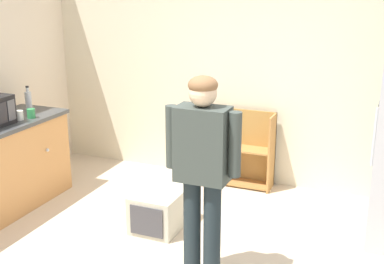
{
  "coord_description": "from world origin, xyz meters",
  "views": [
    {
      "loc": [
        1.36,
        -3.0,
        2.21
      ],
      "look_at": [
        -0.08,
        0.46,
        1.09
      ],
      "focal_mm": 47.1,
      "sensor_mm": 36.0,
      "label": 1
    }
  ],
  "objects_px": {
    "standing_person": "(202,164)",
    "white_cup": "(19,115)",
    "pet_carrier": "(160,209)",
    "clear_bottle": "(28,99)",
    "green_cup": "(31,113)",
    "bookshelf": "(233,152)"
  },
  "relations": [
    {
      "from": "white_cup",
      "to": "pet_carrier",
      "type": "bearing_deg",
      "value": 2.22
    },
    {
      "from": "standing_person",
      "to": "pet_carrier",
      "type": "relative_size",
      "value": 2.9
    },
    {
      "from": "pet_carrier",
      "to": "white_cup",
      "type": "xyz_separation_m",
      "value": [
        -1.5,
        -0.06,
        0.77
      ]
    },
    {
      "from": "bookshelf",
      "to": "standing_person",
      "type": "xyz_separation_m",
      "value": [
        0.41,
        -1.99,
        0.59
      ]
    },
    {
      "from": "standing_person",
      "to": "white_cup",
      "type": "distance_m",
      "value": 2.27
    },
    {
      "from": "bookshelf",
      "to": "pet_carrier",
      "type": "bearing_deg",
      "value": -101.96
    },
    {
      "from": "pet_carrier",
      "to": "clear_bottle",
      "type": "bearing_deg",
      "value": 168.23
    },
    {
      "from": "pet_carrier",
      "to": "green_cup",
      "type": "distance_m",
      "value": 1.64
    },
    {
      "from": "pet_carrier",
      "to": "clear_bottle",
      "type": "xyz_separation_m",
      "value": [
        -1.73,
        0.36,
        0.82
      ]
    },
    {
      "from": "bookshelf",
      "to": "clear_bottle",
      "type": "height_order",
      "value": "clear_bottle"
    },
    {
      "from": "white_cup",
      "to": "green_cup",
      "type": "bearing_deg",
      "value": 61.85
    },
    {
      "from": "standing_person",
      "to": "green_cup",
      "type": "bearing_deg",
      "value": 161.18
    },
    {
      "from": "clear_bottle",
      "to": "white_cup",
      "type": "bearing_deg",
      "value": -60.93
    },
    {
      "from": "pet_carrier",
      "to": "green_cup",
      "type": "bearing_deg",
      "value": 178.08
    },
    {
      "from": "standing_person",
      "to": "green_cup",
      "type": "distance_m",
      "value": 2.25
    },
    {
      "from": "bookshelf",
      "to": "pet_carrier",
      "type": "height_order",
      "value": "bookshelf"
    },
    {
      "from": "green_cup",
      "to": "clear_bottle",
      "type": "bearing_deg",
      "value": 132.86
    },
    {
      "from": "pet_carrier",
      "to": "clear_bottle",
      "type": "height_order",
      "value": "clear_bottle"
    },
    {
      "from": "bookshelf",
      "to": "pet_carrier",
      "type": "xyz_separation_m",
      "value": [
        -0.28,
        -1.31,
        -0.19
      ]
    },
    {
      "from": "pet_carrier",
      "to": "green_cup",
      "type": "xyz_separation_m",
      "value": [
        -1.44,
        0.05,
        0.77
      ]
    },
    {
      "from": "clear_bottle",
      "to": "white_cup",
      "type": "xyz_separation_m",
      "value": [
        0.23,
        -0.42,
        -0.05
      ]
    },
    {
      "from": "bookshelf",
      "to": "white_cup",
      "type": "relative_size",
      "value": 8.95
    }
  ]
}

